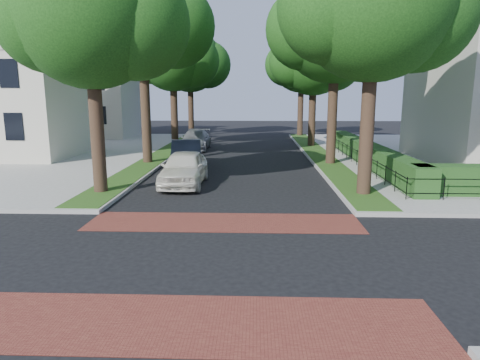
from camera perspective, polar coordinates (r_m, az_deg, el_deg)
name	(u,v)px	position (r m, az deg, el deg)	size (l,w,h in m)	color
ground	(215,259)	(11.25, -3.31, -10.41)	(120.00, 120.00, 0.00)	black
crosswalk_far	(224,222)	(14.26, -2.12, -5.64)	(9.00, 2.20, 0.01)	maroon
crosswalk_near	(199,323)	(8.38, -5.44, -18.47)	(9.00, 2.20, 0.01)	maroon
grass_strip_ne	(319,154)	(30.10, 10.44, 3.47)	(1.60, 29.80, 0.02)	#2A4F16
grass_strip_nw	(164,153)	(30.46, -10.14, 3.57)	(1.60, 29.80, 0.02)	#2A4F16
tree_right_near	(375,3)	(18.56, 17.61, 21.56)	(7.75, 6.67, 10.66)	black
tree_right_mid	(337,26)	(26.35, 12.82, 19.38)	(8.25, 7.09, 11.22)	black
tree_right_far	(315,59)	(35.04, 9.94, 15.62)	(7.25, 6.23, 9.74)	black
tree_right_back	(302,63)	(43.99, 8.33, 15.23)	(7.50, 6.45, 10.20)	black
tree_left_near	(94,15)	(19.02, -18.86, 20.12)	(7.50, 6.45, 10.20)	black
tree_left_mid	(145,21)	(26.77, -12.59, 20.03)	(8.00, 6.88, 11.48)	black
tree_left_far	(174,56)	(35.34, -8.75, 15.97)	(7.00, 6.02, 9.86)	black
tree_left_back	(191,61)	(44.23, -6.52, 15.44)	(7.75, 6.66, 10.44)	black
hedge_main_road	(368,153)	(26.49, 16.69, 3.42)	(1.00, 18.00, 1.20)	#184719
fence_main_road	(354,156)	(26.32, 14.98, 3.14)	(0.06, 18.00, 0.90)	black
house_left_near	(6,81)	(32.86, -28.72, 11.47)	(10.00, 9.00, 10.14)	beige
house_left_far	(88,86)	(45.51, -19.64, 11.76)	(10.00, 9.00, 10.14)	beige
parked_car_front	(184,168)	(20.08, -7.47, 1.59)	(1.90, 4.73, 1.61)	silver
parked_car_middle	(186,154)	(24.99, -7.17, 3.45)	(1.67, 4.78, 1.57)	#202531
parked_car_rear	(195,140)	(33.21, -5.97, 5.32)	(2.07, 5.09, 1.48)	gray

